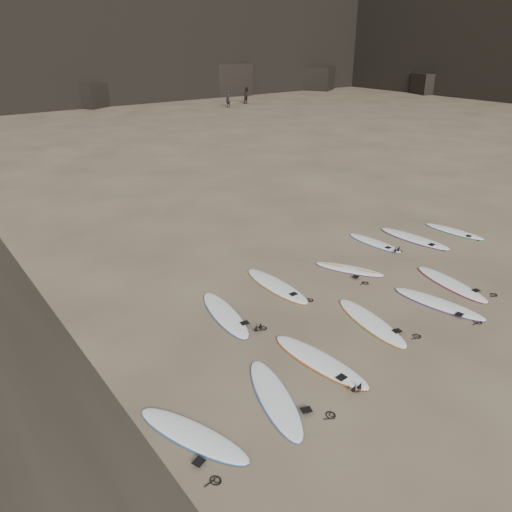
{
  "coord_description": "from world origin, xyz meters",
  "views": [
    {
      "loc": [
        -9.53,
        -7.0,
        6.81
      ],
      "look_at": [
        -2.46,
        2.55,
        1.5
      ],
      "focal_mm": 35.0,
      "sensor_mm": 36.0,
      "label": 1
    }
  ],
  "objects": [
    {
      "name": "surfboard_10",
      "position": [
        6.81,
        2.58,
        0.04
      ],
      "size": [
        0.79,
        2.34,
        0.08
      ],
      "primitive_type": "ellipsoid",
      "rotation": [
        0.0,
        0.0,
        0.11
      ],
      "color": "white",
      "rests_on": "ground"
    },
    {
      "name": "surfboard_7",
      "position": [
        1.25,
        2.62,
        0.04
      ],
      "size": [
        1.5,
        2.19,
        0.08
      ],
      "primitive_type": "ellipsoid",
      "rotation": [
        0.0,
        0.0,
        0.49
      ],
      "color": "white",
      "rests_on": "ground"
    },
    {
      "name": "person_a",
      "position": [
        19.15,
        36.36,
        0.82
      ],
      "size": [
        0.48,
        0.65,
        1.64
      ],
      "primitive_type": "imported",
      "rotation": [
        0.0,
        0.0,
        4.87
      ],
      "color": "black",
      "rests_on": "ground"
    },
    {
      "name": "surfboard_1",
      "position": [
        -2.82,
        -0.36,
        0.05
      ],
      "size": [
        0.91,
        2.76,
        0.1
      ],
      "primitive_type": "ellipsoid",
      "rotation": [
        0.0,
        0.0,
        0.1
      ],
      "color": "white",
      "rests_on": "ground"
    },
    {
      "name": "surfboard_3",
      "position": [
        1.61,
        -0.38,
        0.05
      ],
      "size": [
        1.06,
        2.67,
        0.09
      ],
      "primitive_type": "ellipsoid",
      "rotation": [
        0.0,
        0.0,
        0.17
      ],
      "color": "white",
      "rests_on": "ground"
    },
    {
      "name": "surfboard_2",
      "position": [
        -0.61,
        0.08,
        0.05
      ],
      "size": [
        1.1,
        2.69,
        0.09
      ],
      "primitive_type": "ellipsoid",
      "rotation": [
        0.0,
        0.0,
        -0.19
      ],
      "color": "white",
      "rests_on": "ground"
    },
    {
      "name": "surfboard_9",
      "position": [
        5.0,
        3.0,
        0.05
      ],
      "size": [
        0.9,
        2.83,
        0.1
      ],
      "primitive_type": "ellipsoid",
      "rotation": [
        0.0,
        0.0,
        0.08
      ],
      "color": "white",
      "rests_on": "ground"
    },
    {
      "name": "surfboard_4",
      "position": [
        2.94,
        0.12,
        0.05
      ],
      "size": [
        1.07,
        2.69,
        0.09
      ],
      "primitive_type": "ellipsoid",
      "rotation": [
        0.0,
        0.0,
        -0.17
      ],
      "color": "white",
      "rests_on": "ground"
    },
    {
      "name": "surfboard_6",
      "position": [
        -1.3,
        3.1,
        0.05
      ],
      "size": [
        0.67,
        2.71,
        0.1
      ],
      "primitive_type": "ellipsoid",
      "rotation": [
        0.0,
        0.0,
        -0.01
      ],
      "color": "white",
      "rests_on": "ground"
    },
    {
      "name": "surfboard_11",
      "position": [
        -6.27,
        -0.63,
        0.05
      ],
      "size": [
        1.46,
        2.56,
        0.09
      ],
      "primitive_type": "ellipsoid",
      "rotation": [
        0.0,
        0.0,
        0.37
      ],
      "color": "white",
      "rests_on": "ground"
    },
    {
      "name": "person_b",
      "position": [
        22.41,
        37.68,
        0.84
      ],
      "size": [
        0.99,
        0.88,
        1.68
      ],
      "primitive_type": "imported",
      "rotation": [
        0.0,
        0.0,
        0.35
      ],
      "color": "black",
      "rests_on": "ground"
    },
    {
      "name": "ground",
      "position": [
        0.0,
        0.0,
        0.0
      ],
      "size": [
        240.0,
        240.0,
        0.0
      ],
      "primitive_type": "plane",
      "color": "#897559",
      "rests_on": "ground"
    },
    {
      "name": "surfboard_0",
      "position": [
        -4.41,
        -0.73,
        0.05
      ],
      "size": [
        1.43,
        2.67,
        0.09
      ],
      "primitive_type": "ellipsoid",
      "rotation": [
        0.0,
        0.0,
        -0.33
      ],
      "color": "white",
      "rests_on": "ground"
    },
    {
      "name": "surfboard_8",
      "position": [
        3.56,
        3.61,
        0.04
      ],
      "size": [
        0.64,
        2.27,
        0.08
      ],
      "primitive_type": "ellipsoid",
      "rotation": [
        0.0,
        0.0,
        0.04
      ],
      "color": "white",
      "rests_on": "ground"
    },
    {
      "name": "surfboard_5",
      "position": [
        -3.42,
        2.63,
        0.05
      ],
      "size": [
        1.08,
        2.69,
        0.09
      ],
      "primitive_type": "ellipsoid",
      "rotation": [
        0.0,
        0.0,
        -0.18
      ],
      "color": "white",
      "rests_on": "ground"
    }
  ]
}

